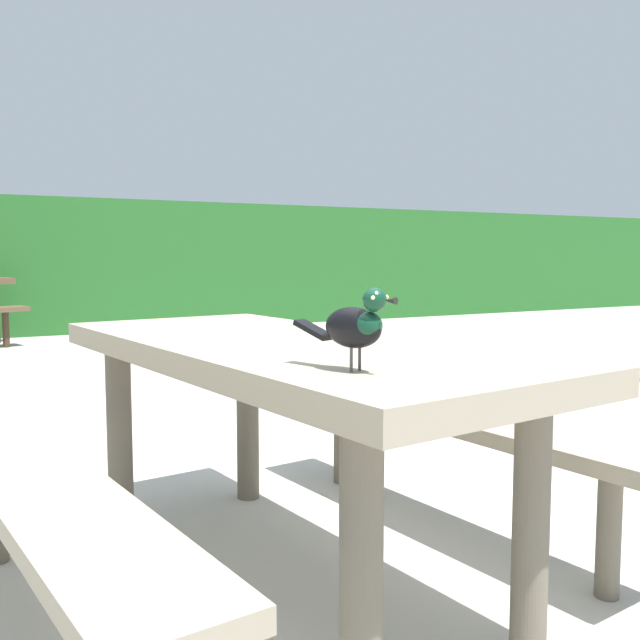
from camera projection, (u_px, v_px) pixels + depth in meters
ground_plane at (262, 581)px, 2.15m from camera, size 60.00×60.00×0.00m
hedge_wall at (7, 265)px, 9.50m from camera, size 28.00×2.39×1.72m
picnic_table_foreground at (285, 401)px, 2.12m from camera, size 1.87×1.90×0.74m
bird_grackle at (357, 325)px, 1.52m from camera, size 0.13×0.28×0.18m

